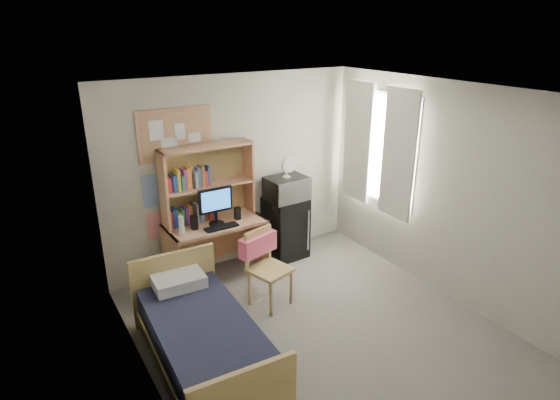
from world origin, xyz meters
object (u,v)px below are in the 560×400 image
mini_fridge (285,227)px  microwave (286,188)px  bed (204,344)px  desk_fan (287,168)px  desk (216,250)px  desk_chair (270,269)px  speaker_right (237,213)px  speaker_left (194,223)px  monitor (216,207)px  bulletin_board (175,134)px

mini_fridge → microwave: 0.60m
bed → desk_fan: bearing=41.7°
bed → desk_fan: (1.93, 1.57, 1.08)m
desk → desk_chair: 0.98m
speaker_right → desk_fan: desk_fan is taller
bed → speaker_right: bearing=55.4°
desk_chair → bed: size_ratio=0.52×
desk_chair → desk_fan: bearing=33.5°
speaker_left → desk_fan: bearing=3.3°
desk → monitor: (0.00, -0.06, 0.63)m
bulletin_board → speaker_left: 1.11m
monitor → speaker_right: (0.30, 0.00, -0.15)m
desk_chair → speaker_right: speaker_right is taller
bulletin_board → mini_fridge: bulletin_board is taller
mini_fridge → desk_fan: desk_fan is taller
desk → desk_chair: bearing=-74.5°
desk_chair → monitor: bearing=91.4°
bulletin_board → bed: size_ratio=0.51×
bulletin_board → monitor: bulletin_board is taller
monitor → microwave: 1.11m
microwave → speaker_right: bearing=-176.1°
speaker_left → desk_fan: (1.41, 0.10, 0.46)m
bulletin_board → desk_chair: 2.01m
monitor → speaker_right: bearing=0.0°
desk_chair → desk_fan: 1.55m
desk_chair → speaker_right: 0.97m
bulletin_board → monitor: (0.32, -0.38, -0.89)m
mini_fridge → monitor: (-1.11, -0.12, 0.59)m
speaker_left → microwave: (1.41, 0.10, 0.16)m
desk_chair → bed: desk_chair is taller
desk → microwave: size_ratio=2.30×
desk_chair → desk_fan: desk_fan is taller
mini_fridge → bed: 2.51m
mini_fridge → desk_fan: bearing=-90.0°
monitor → speaker_left: bearing=-180.0°
bed → desk_fan: desk_fan is taller
speaker_left → microwave: bearing=3.3°
mini_fridge → desk: bearing=-179.7°
bulletin_board → speaker_left: bearing=-86.9°
bulletin_board → mini_fridge: size_ratio=1.07×
bulletin_board → monitor: 1.02m
bed → speaker_right: speaker_right is taller
monitor → desk_fan: bearing=4.2°
desk → bed: size_ratio=0.69×
bulletin_board → microwave: size_ratio=1.71×
desk_chair → speaker_left: bearing=107.3°
mini_fridge → microwave: microwave is taller
mini_fridge → desk_chair: bearing=-132.5°
desk → bed: 1.75m
mini_fridge → speaker_right: (-0.81, -0.11, 0.43)m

